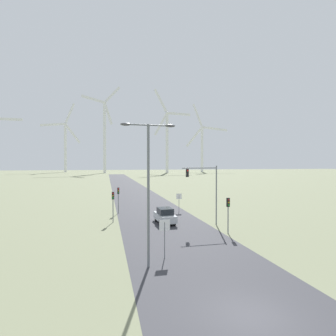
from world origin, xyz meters
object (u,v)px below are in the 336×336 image
car_approaching (165,216)px  wind_turbine_left (65,142)px  traffic_light_mast_overhead (205,184)px  wind_turbine_right (167,136)px  stop_sign_far (179,199)px  stop_sign_near (165,231)px  traffic_light_post_mid_left (113,200)px  streetlamp (148,176)px  traffic_light_post_near_right (228,207)px  wind_turbine_far_right (202,143)px  wind_turbine_center (105,131)px  traffic_light_post_near_left (118,194)px

car_approaching → wind_turbine_left: wind_turbine_left is taller
traffic_light_mast_overhead → car_approaching: traffic_light_mast_overhead is taller
traffic_light_mast_overhead → wind_turbine_right: size_ratio=0.11×
car_approaching → wind_turbine_right: wind_turbine_right is taller
stop_sign_far → wind_turbine_left: bearing=102.5°
wind_turbine_right → stop_sign_near: bearing=-103.1°
stop_sign_near → traffic_light_post_mid_left: bearing=104.8°
streetlamp → traffic_light_post_near_right: (9.11, 6.61, -3.51)m
stop_sign_near → wind_turbine_far_right: size_ratio=0.05×
traffic_light_post_near_right → wind_turbine_center: (-13.13, 180.24, 29.25)m
streetlamp → stop_sign_far: 21.16m
traffic_light_post_near_left → wind_turbine_left: (-35.88, 201.18, 23.25)m
wind_turbine_far_right → stop_sign_far: bearing=-111.7°
wind_turbine_center → wind_turbine_far_right: 83.83m
car_approaching → wind_turbine_center: wind_turbine_center is taller
wind_turbine_left → wind_turbine_right: (80.08, -40.94, 2.75)m
streetlamp → traffic_light_post_mid_left: 14.94m
traffic_light_post_near_left → stop_sign_near: bearing=-82.1°
traffic_light_mast_overhead → wind_turbine_right: 175.08m
stop_sign_far → wind_turbine_center: wind_turbine_center is taller
traffic_light_post_near_right → stop_sign_far: bearing=97.0°
car_approaching → traffic_light_post_near_right: bearing=-48.3°
wind_turbine_left → car_approaching: bearing=-78.9°
wind_turbine_center → wind_turbine_right: bearing=-8.0°
streetlamp → wind_turbine_right: 186.67m
stop_sign_near → traffic_light_post_near_right: size_ratio=0.79×
traffic_light_post_near_right → wind_turbine_right: (33.95, 173.62, 26.04)m
traffic_light_mast_overhead → wind_turbine_center: wind_turbine_center is taller
wind_turbine_left → wind_turbine_right: wind_turbine_right is taller
stop_sign_near → wind_turbine_center: bearing=91.7°
traffic_light_post_near_right → wind_turbine_right: wind_turbine_right is taller
wind_turbine_center → car_approaching: bearing=-87.4°
traffic_light_post_near_right → wind_turbine_right: bearing=78.9°
wind_turbine_left → wind_turbine_far_right: wind_turbine_left is taller
traffic_light_post_near_left → traffic_light_post_mid_left: traffic_light_post_near_left is taller
traffic_light_post_near_left → traffic_light_post_near_right: 16.85m
streetlamp → traffic_light_post_near_left: (-1.13, 19.99, -3.46)m
traffic_light_post_mid_left → traffic_light_post_near_right: bearing=-35.0°
wind_turbine_left → wind_turbine_center: wind_turbine_center is taller
stop_sign_near → stop_sign_far: (6.12, 17.88, -0.14)m
traffic_light_post_mid_left → stop_sign_far: bearing=27.2°
stop_sign_far → traffic_light_post_mid_left: bearing=-152.8°
traffic_light_mast_overhead → wind_turbine_left: bearing=102.1°
stop_sign_far → wind_turbine_left: (-44.57, 201.87, 24.07)m
streetlamp → stop_sign_near: (1.43, 1.41, -4.15)m
stop_sign_far → streetlamp: bearing=-111.4°
traffic_light_mast_overhead → wind_turbine_far_right: wind_turbine_far_right is taller
car_approaching → wind_turbine_center: (-7.94, 174.41, 30.97)m
stop_sign_near → traffic_light_mast_overhead: (6.72, 8.93, 2.75)m
wind_turbine_center → wind_turbine_far_right: bearing=8.1°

